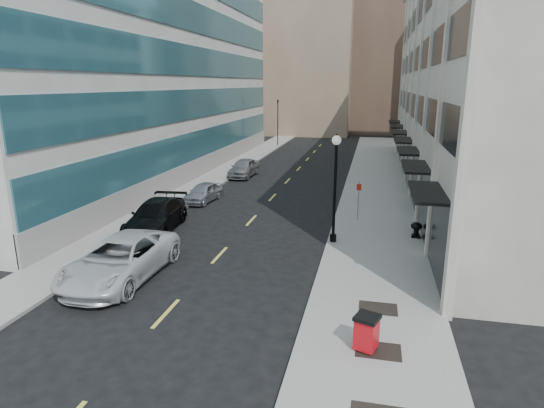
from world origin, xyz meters
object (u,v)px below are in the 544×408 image
at_px(lamppost, 335,179).
at_px(urn_planter, 416,228).
at_px(traffic_signal, 278,103).
at_px(car_grey_sedan, 244,168).
at_px(sign_post, 359,195).
at_px(trash_bin, 367,331).
at_px(car_silver_sedan, 203,192).
at_px(car_black_pickup, 156,216).
at_px(car_white_van, 120,259).

relative_size(lamppost, urn_planter, 6.75).
bearing_deg(traffic_signal, car_grey_sedan, -86.51).
relative_size(car_grey_sedan, sign_post, 2.00).
distance_m(trash_bin, urn_planter, 11.72).
bearing_deg(car_silver_sedan, car_grey_sedan, 94.62).
distance_m(car_black_pickup, sign_post, 11.94).
relative_size(car_white_van, sign_post, 2.69).
bearing_deg(car_black_pickup, traffic_signal, 85.00).
relative_size(car_black_pickup, car_silver_sedan, 1.47).
distance_m(traffic_signal, lamppost, 38.76).
distance_m(car_white_van, car_silver_sedan, 13.37).
distance_m(trash_bin, lamppost, 10.38).
bearing_deg(lamppost, car_black_pickup, 179.46).
bearing_deg(car_black_pickup, lamppost, -6.62).
bearing_deg(urn_planter, car_silver_sedan, 159.59).
relative_size(traffic_signal, car_grey_sedan, 1.46).
height_order(traffic_signal, sign_post, traffic_signal).
height_order(car_black_pickup, urn_planter, car_black_pickup).
bearing_deg(lamppost, trash_bin, -79.01).
bearing_deg(sign_post, lamppost, -111.55).
bearing_deg(urn_planter, car_grey_sedan, 133.57).
distance_m(traffic_signal, trash_bin, 48.94).
height_order(traffic_signal, urn_planter, traffic_signal).
distance_m(car_white_van, trash_bin, 10.96).
height_order(car_silver_sedan, lamppost, lamppost).
height_order(car_black_pickup, trash_bin, car_black_pickup).
distance_m(car_black_pickup, car_silver_sedan, 6.80).
bearing_deg(car_silver_sedan, car_white_van, -77.69).
bearing_deg(traffic_signal, car_black_pickup, -88.92).
bearing_deg(car_silver_sedan, trash_bin, -48.35).
distance_m(traffic_signal, car_silver_sedan, 30.70).
bearing_deg(lamppost, car_grey_sedan, 120.50).
xyz_separation_m(traffic_signal, urn_planter, (15.10, -35.53, -5.06)).
height_order(car_black_pickup, sign_post, sign_post).
xyz_separation_m(car_white_van, urn_planter, (12.80, 8.04, -0.24)).
xyz_separation_m(car_silver_sedan, lamppost, (9.84, -6.89, 2.80)).
bearing_deg(car_black_pickup, sign_post, 13.82).
height_order(car_grey_sedan, lamppost, lamppost).
relative_size(lamppost, sign_post, 2.36).
relative_size(traffic_signal, car_silver_sedan, 1.76).
height_order(car_silver_sedan, urn_planter, car_silver_sedan).
relative_size(car_white_van, car_black_pickup, 1.10).
height_order(car_black_pickup, car_silver_sedan, car_black_pickup).
xyz_separation_m(car_white_van, car_black_pickup, (-1.60, 6.50, -0.05)).
bearing_deg(car_grey_sedan, urn_planter, -44.68).
xyz_separation_m(trash_bin, sign_post, (-0.81, 13.99, 0.93)).
distance_m(sign_post, urn_planter, 4.20).
height_order(lamppost, urn_planter, lamppost).
xyz_separation_m(traffic_signal, lamppost, (10.80, -37.16, -2.24)).
relative_size(car_black_pickup, trash_bin, 5.09).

